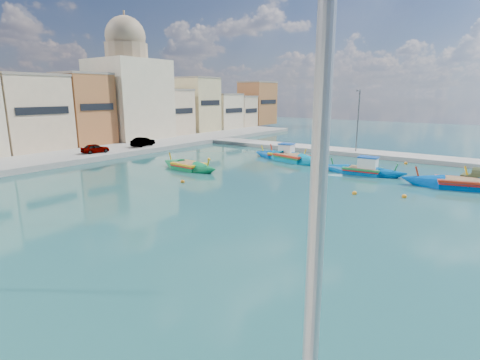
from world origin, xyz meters
TOP-DOWN VIEW (x-y plane):
  - ground at (0.00, 0.00)m, footprint 160.00×160.00m
  - east_quay at (18.00, 0.00)m, footprint 4.00×70.00m
  - north_quay at (0.00, 32.00)m, footprint 80.00×8.00m
  - north_townhouses at (6.68, 39.36)m, footprint 83.20×7.87m
  - church_block at (10.00, 40.00)m, footprint 10.00×10.00m
  - quay_street_lamp at (17.44, 6.00)m, footprint 1.18×0.16m
  - parked_cars at (-10.43, 30.50)m, footprint 31.88×1.99m
  - luzzu_turquoise_cabin at (6.63, 1.53)m, footprint 2.29×8.42m
  - luzzu_blue_cabin at (9.98, 12.11)m, footprint 2.32×7.92m
  - luzzu_cyan_mid at (8.95, 10.38)m, footprint 4.74×9.85m
  - luzzu_green at (-1.48, 16.55)m, footprint 2.57×8.03m
  - luzzu_blue_south at (5.93, -6.87)m, footprint 4.75×9.94m
  - tender_far at (7.67, -7.71)m, footprint 1.72×2.86m
  - mooring_buoys at (2.21, 5.08)m, footprint 21.00×22.63m

SIDE VIEW (x-z plane):
  - ground at x=0.00m, z-range 0.00..0.00m
  - mooring_buoys at x=2.21m, z-range -0.10..0.26m
  - east_quay at x=18.00m, z-range 0.00..0.50m
  - luzzu_green at x=-1.48m, z-range -0.98..1.51m
  - luzzu_blue_south at x=5.93m, z-range -1.11..1.69m
  - luzzu_cyan_mid at x=8.95m, z-range -1.12..1.72m
  - north_quay at x=0.00m, z-range 0.00..0.60m
  - luzzu_turquoise_cabin at x=6.63m, z-range -1.02..1.66m
  - luzzu_blue_cabin at x=9.98m, z-range -1.05..1.72m
  - tender_far at x=7.67m, z-range -0.26..1.09m
  - parked_cars at x=-10.43m, z-range 0.58..1.82m
  - quay_street_lamp at x=17.44m, z-range 0.34..8.34m
  - north_townhouses at x=6.68m, z-range -0.10..10.09m
  - church_block at x=10.00m, z-range -1.14..17.96m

